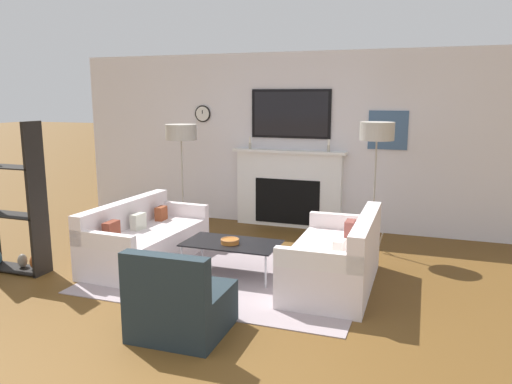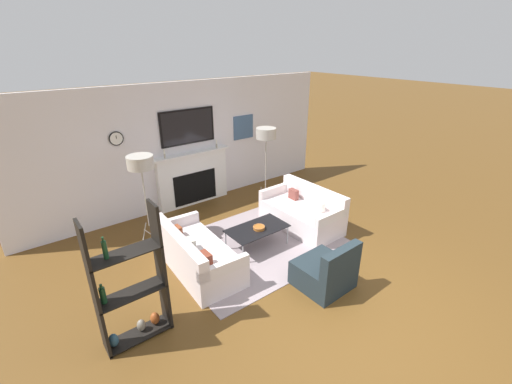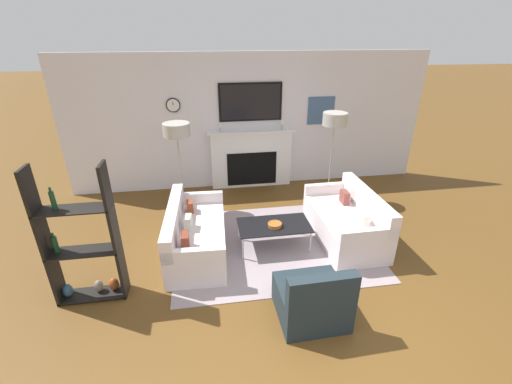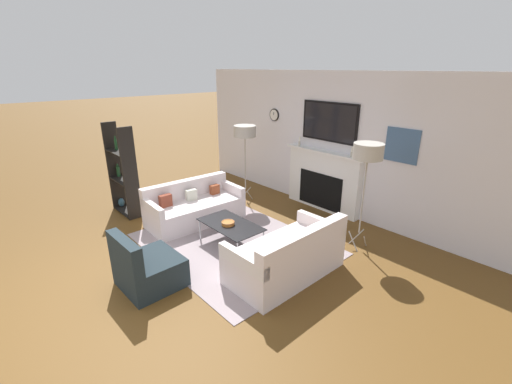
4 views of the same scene
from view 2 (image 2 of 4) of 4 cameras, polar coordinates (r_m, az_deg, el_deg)
name	(u,v)px [view 2 (image 2 of 4)]	position (r m, az deg, el deg)	size (l,w,h in m)	color
ground_plane	(359,318)	(5.12, 16.75, -19.50)	(60.00, 60.00, 0.00)	brown
fireplace_wall	(189,151)	(7.72, -11.08, 6.70)	(7.35, 0.28, 2.70)	silver
area_rug	(255,245)	(6.36, -0.13, -8.80)	(3.01, 2.37, 0.01)	gray
couch_left	(196,255)	(5.68, -9.91, -10.37)	(0.89, 1.78, 0.75)	silver
couch_right	(302,213)	(6.92, 7.76, -3.47)	(0.87, 1.65, 0.80)	silver
armchair	(326,272)	(5.37, 11.53, -12.93)	(0.77, 0.76, 0.79)	#202C32
coffee_table	(257,229)	(6.13, 0.19, -6.21)	(1.09, 0.60, 0.39)	black
decorative_bowl	(259,227)	(6.07, 0.49, -5.93)	(0.21, 0.21, 0.06)	#AF6224
floor_lamp_left	(140,163)	(6.29, -18.72, 4.57)	(0.46, 0.46, 1.64)	#9E998E
floor_lamp_right	(266,134)	(7.60, 1.69, 9.59)	(0.44, 0.44, 1.72)	#9E998E
shelf_unit	(130,289)	(4.46, -20.24, -14.93)	(0.81, 0.28, 1.76)	black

